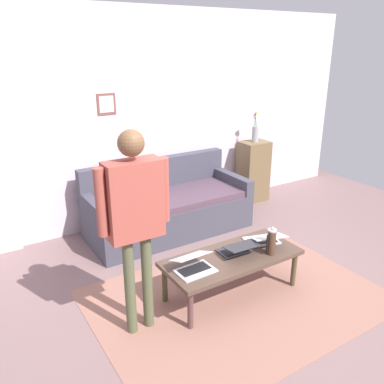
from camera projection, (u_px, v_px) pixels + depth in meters
ground_plane at (239, 295)px, 3.82m from camera, size 7.68×7.68×0.00m
area_rug at (237, 298)px, 3.78m from camera, size 2.63×1.90×0.01m
back_wall at (136, 119)px, 5.09m from camera, size 7.04×0.11×2.70m
couch at (167, 208)px, 5.04m from camera, size 2.02×0.86×0.88m
coffee_table at (232, 260)px, 3.73m from camera, size 1.31×0.57×0.40m
laptop_left at (194, 266)px, 3.47m from camera, size 0.34×0.30×0.16m
laptop_center at (237, 249)px, 3.75m from camera, size 0.32×0.33×0.12m
laptop_right at (264, 239)px, 3.93m from camera, size 0.42×0.43×0.14m
french_press at (272, 242)px, 3.71m from camera, size 0.10×0.08×0.28m
side_shelf at (253, 171)px, 6.01m from camera, size 0.42×0.32×0.91m
flower_vase at (255, 132)px, 5.80m from camera, size 0.10×0.10×0.45m
person_standing at (135, 209)px, 3.01m from camera, size 0.59×0.20×1.70m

